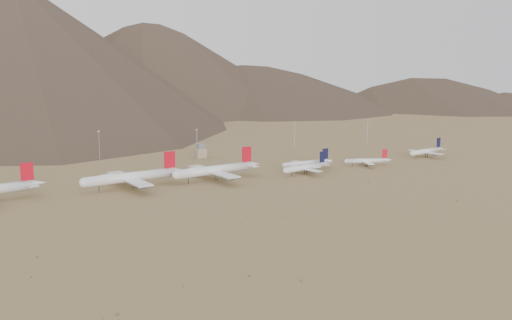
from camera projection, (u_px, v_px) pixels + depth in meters
name	position (u px, v px, depth m)	size (l,w,h in m)	color
ground	(221.00, 189.00, 367.66)	(3000.00, 3000.00, 0.00)	#A18353
mountain_ridge	(53.00, 27.00, 1143.79)	(4400.00, 1000.00, 300.00)	#4D3B2E
widebody_centre	(131.00, 177.00, 368.66)	(72.58, 56.57, 21.69)	white
widebody_east	(215.00, 170.00, 393.83)	(70.40, 55.07, 21.11)	white
narrowbody_a	(306.00, 167.00, 416.14)	(44.91, 33.04, 15.06)	white
narrowbody_b	(307.00, 163.00, 432.78)	(45.75, 32.80, 15.09)	white
narrowbody_c	(368.00, 161.00, 447.95)	(37.98, 28.17, 12.91)	white
narrowbody_d	(427.00, 151.00, 491.00)	(45.76, 33.61, 15.32)	white
control_tower	(201.00, 152.00, 486.29)	(8.00, 8.00, 12.00)	tan
mast_west	(99.00, 145.00, 464.19)	(2.00, 0.60, 25.70)	gray
mast_centre	(197.00, 143.00, 476.33)	(2.00, 0.60, 25.70)	gray
mast_east	(294.00, 134.00, 536.25)	(2.00, 0.60, 25.70)	gray
mast_far_east	(367.00, 131.00, 558.78)	(2.00, 0.60, 25.70)	gray
desert_scrub	(211.00, 239.00, 262.48)	(380.92, 179.37, 0.91)	olive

